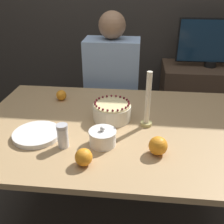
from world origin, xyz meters
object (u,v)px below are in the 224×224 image
object	(u,v)px
sugar_shaker	(63,136)
candle	(148,105)
cake	(112,111)
person_man_blue_shirt	(112,102)
tv_monitor	(214,42)
sugar_bowl	(103,137)

from	to	relation	value
sugar_shaker	candle	xyz separation A→B (m)	(0.38, 0.23, 0.06)
cake	person_man_blue_shirt	size ratio (longest dim) A/B	0.17
sugar_shaker	tv_monitor	distance (m)	1.66
cake	tv_monitor	distance (m)	1.32
candle	person_man_blue_shirt	size ratio (longest dim) A/B	0.24
cake	candle	distance (m)	0.21
sugar_bowl	person_man_blue_shirt	world-z (taller)	person_man_blue_shirt
candle	cake	bearing A→B (deg)	164.77
sugar_shaker	person_man_blue_shirt	xyz separation A→B (m)	(0.13, 0.91, -0.26)
sugar_bowl	sugar_shaker	world-z (taller)	sugar_shaker
candle	tv_monitor	world-z (taller)	tv_monitor
candle	tv_monitor	bearing A→B (deg)	62.88
sugar_bowl	tv_monitor	distance (m)	1.54
cake	person_man_blue_shirt	world-z (taller)	person_man_blue_shirt
sugar_shaker	candle	distance (m)	0.45
cake	person_man_blue_shirt	bearing A→B (deg)	95.95
sugar_bowl	candle	distance (m)	0.30
tv_monitor	sugar_shaker	bearing A→B (deg)	-125.21
sugar_shaker	person_man_blue_shirt	size ratio (longest dim) A/B	0.09
sugar_bowl	tv_monitor	world-z (taller)	tv_monitor
sugar_bowl	candle	xyz separation A→B (m)	(0.20, 0.20, 0.08)
sugar_bowl	cake	bearing A→B (deg)	85.91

